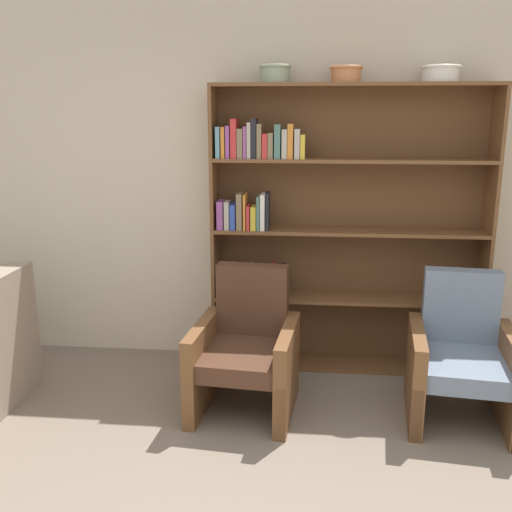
{
  "coord_description": "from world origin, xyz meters",
  "views": [
    {
      "loc": [
        0.06,
        -1.93,
        1.9
      ],
      "look_at": [
        -0.28,
        1.81,
        0.95
      ],
      "focal_mm": 40.0,
      "sensor_mm": 36.0,
      "label": 1
    }
  ],
  "objects_px": {
    "bowl_cream": "(441,73)",
    "armchair_cushioned": "(461,359)",
    "bowl_sage": "(275,73)",
    "bowl_stoneware": "(346,73)",
    "bookshelf": "(322,233)",
    "armchair_leather": "(246,351)"
  },
  "relations": [
    {
      "from": "bookshelf",
      "to": "bowl_stoneware",
      "type": "relative_size",
      "value": 9.1
    },
    {
      "from": "bowl_sage",
      "to": "bowl_cream",
      "type": "bearing_deg",
      "value": 0.0
    },
    {
      "from": "bowl_stoneware",
      "to": "armchair_cushioned",
      "type": "distance_m",
      "value": 2.04
    },
    {
      "from": "bowl_sage",
      "to": "armchair_leather",
      "type": "relative_size",
      "value": 0.25
    },
    {
      "from": "bowl_sage",
      "to": "bowl_cream",
      "type": "xyz_separation_m",
      "value": [
        1.12,
        0.0,
        -0.01
      ]
    },
    {
      "from": "armchair_leather",
      "to": "armchair_cushioned",
      "type": "height_order",
      "value": "same"
    },
    {
      "from": "bowl_stoneware",
      "to": "armchair_cushioned",
      "type": "xyz_separation_m",
      "value": [
        0.75,
        -0.68,
        -1.77
      ]
    },
    {
      "from": "bowl_cream",
      "to": "bowl_stoneware",
      "type": "bearing_deg",
      "value": 180.0
    },
    {
      "from": "bookshelf",
      "to": "bowl_sage",
      "type": "relative_size",
      "value": 9.12
    },
    {
      "from": "bookshelf",
      "to": "bowl_sage",
      "type": "bearing_deg",
      "value": -176.74
    },
    {
      "from": "bowl_cream",
      "to": "armchair_cushioned",
      "type": "relative_size",
      "value": 0.29
    },
    {
      "from": "bookshelf",
      "to": "armchair_cushioned",
      "type": "distance_m",
      "value": 1.3
    },
    {
      "from": "bookshelf",
      "to": "bowl_stoneware",
      "type": "height_order",
      "value": "bowl_stoneware"
    },
    {
      "from": "armchair_cushioned",
      "to": "bookshelf",
      "type": "bearing_deg",
      "value": -31.86
    },
    {
      "from": "armchair_cushioned",
      "to": "bowl_stoneware",
      "type": "bearing_deg",
      "value": -35.47
    },
    {
      "from": "bookshelf",
      "to": "armchair_cushioned",
      "type": "xyz_separation_m",
      "value": [
        0.88,
        -0.7,
        -0.65
      ]
    },
    {
      "from": "bowl_stoneware",
      "to": "bookshelf",
      "type": "bearing_deg",
      "value": 170.95
    },
    {
      "from": "bowl_cream",
      "to": "bowl_sage",
      "type": "bearing_deg",
      "value": 180.0
    },
    {
      "from": "bookshelf",
      "to": "bowl_cream",
      "type": "xyz_separation_m",
      "value": [
        0.76,
        -0.02,
        1.12
      ]
    },
    {
      "from": "bowl_stoneware",
      "to": "bowl_cream",
      "type": "distance_m",
      "value": 0.63
    },
    {
      "from": "bowl_cream",
      "to": "bookshelf",
      "type": "bearing_deg",
      "value": 178.46
    },
    {
      "from": "bookshelf",
      "to": "bowl_cream",
      "type": "height_order",
      "value": "bowl_cream"
    }
  ]
}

